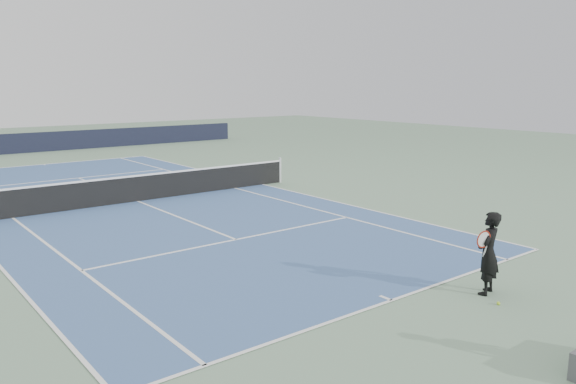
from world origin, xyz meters
TOP-DOWN VIEW (x-y plane):
  - ground at (0.00, 0.00)m, footprint 80.00×80.00m
  - court_surface at (0.00, 0.00)m, footprint 10.97×23.77m
  - tennis_net at (0.00, 0.00)m, footprint 12.90×0.10m
  - windscreen_far at (0.00, 17.88)m, footprint 30.00×0.25m
  - tennis_player at (1.79, -12.78)m, footprint 0.82×0.63m
  - tennis_ball at (1.44, -13.27)m, footprint 0.07×0.07m

SIDE VIEW (x-z plane):
  - ground at x=0.00m, z-range 0.00..0.00m
  - court_surface at x=0.00m, z-range 0.00..0.01m
  - tennis_ball at x=1.44m, z-range 0.00..0.07m
  - tennis_net at x=0.00m, z-range -0.03..1.04m
  - windscreen_far at x=0.00m, z-range 0.00..1.20m
  - tennis_player at x=1.79m, z-range 0.00..1.68m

